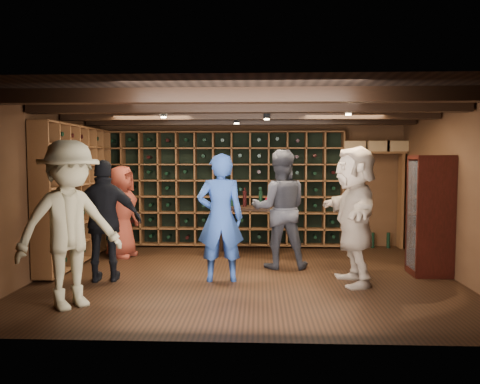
{
  "coord_description": "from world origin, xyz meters",
  "views": [
    {
      "loc": [
        0.19,
        -6.78,
        1.72
      ],
      "look_at": [
        -0.1,
        0.2,
        1.23
      ],
      "focal_mm": 35.0,
      "sensor_mm": 36.0,
      "label": 1
    }
  ],
  "objects_px": {
    "guest_khaki": "(70,225)",
    "guest_woman_black": "(105,221)",
    "tasting_table": "(247,212)",
    "display_cabinet": "(430,218)",
    "guest_red_floral": "(122,212)",
    "man_blue_shirt": "(220,218)",
    "man_grey_suit": "(280,209)",
    "guest_beige": "(355,215)"
  },
  "relations": [
    {
      "from": "man_blue_shirt",
      "to": "tasting_table",
      "type": "bearing_deg",
      "value": -106.56
    },
    {
      "from": "guest_woman_black",
      "to": "guest_beige",
      "type": "bearing_deg",
      "value": 171.56
    },
    {
      "from": "tasting_table",
      "to": "guest_khaki",
      "type": "bearing_deg",
      "value": -113.49
    },
    {
      "from": "man_grey_suit",
      "to": "guest_khaki",
      "type": "distance_m",
      "value": 3.28
    },
    {
      "from": "man_blue_shirt",
      "to": "guest_khaki",
      "type": "distance_m",
      "value": 2.06
    },
    {
      "from": "guest_woman_black",
      "to": "guest_red_floral",
      "type": "bearing_deg",
      "value": -90.0
    },
    {
      "from": "guest_khaki",
      "to": "tasting_table",
      "type": "bearing_deg",
      "value": 11.45
    },
    {
      "from": "man_grey_suit",
      "to": "guest_khaki",
      "type": "bearing_deg",
      "value": 38.34
    },
    {
      "from": "display_cabinet",
      "to": "man_blue_shirt",
      "type": "height_order",
      "value": "man_blue_shirt"
    },
    {
      "from": "guest_beige",
      "to": "tasting_table",
      "type": "height_order",
      "value": "guest_beige"
    },
    {
      "from": "guest_red_floral",
      "to": "guest_khaki",
      "type": "relative_size",
      "value": 0.83
    },
    {
      "from": "guest_red_floral",
      "to": "man_grey_suit",
      "type": "bearing_deg",
      "value": -92.82
    },
    {
      "from": "tasting_table",
      "to": "display_cabinet",
      "type": "bearing_deg",
      "value": -16.89
    },
    {
      "from": "display_cabinet",
      "to": "guest_woman_black",
      "type": "bearing_deg",
      "value": -173.33
    },
    {
      "from": "man_blue_shirt",
      "to": "tasting_table",
      "type": "relative_size",
      "value": 1.46
    },
    {
      "from": "guest_woman_black",
      "to": "tasting_table",
      "type": "distance_m",
      "value": 2.71
    },
    {
      "from": "display_cabinet",
      "to": "man_grey_suit",
      "type": "xyz_separation_m",
      "value": [
        -2.2,
        0.39,
        0.08
      ]
    },
    {
      "from": "guest_khaki",
      "to": "guest_woman_black",
      "type": "bearing_deg",
      "value": 43.09
    },
    {
      "from": "guest_woman_black",
      "to": "guest_beige",
      "type": "distance_m",
      "value": 3.48
    },
    {
      "from": "display_cabinet",
      "to": "guest_khaki",
      "type": "bearing_deg",
      "value": -159.89
    },
    {
      "from": "man_blue_shirt",
      "to": "man_grey_suit",
      "type": "bearing_deg",
      "value": -141.92
    },
    {
      "from": "guest_red_floral",
      "to": "guest_khaki",
      "type": "height_order",
      "value": "guest_khaki"
    },
    {
      "from": "display_cabinet",
      "to": "man_grey_suit",
      "type": "distance_m",
      "value": 2.23
    },
    {
      "from": "man_grey_suit",
      "to": "tasting_table",
      "type": "xyz_separation_m",
      "value": [
        -0.55,
        0.95,
        -0.16
      ]
    },
    {
      "from": "man_blue_shirt",
      "to": "guest_beige",
      "type": "height_order",
      "value": "guest_beige"
    },
    {
      "from": "display_cabinet",
      "to": "tasting_table",
      "type": "bearing_deg",
      "value": 154.03
    },
    {
      "from": "man_blue_shirt",
      "to": "guest_red_floral",
      "type": "height_order",
      "value": "man_blue_shirt"
    },
    {
      "from": "display_cabinet",
      "to": "guest_red_floral",
      "type": "xyz_separation_m",
      "value": [
        -4.94,
        1.09,
        -0.05
      ]
    },
    {
      "from": "display_cabinet",
      "to": "man_grey_suit",
      "type": "height_order",
      "value": "man_grey_suit"
    },
    {
      "from": "man_blue_shirt",
      "to": "guest_khaki",
      "type": "height_order",
      "value": "guest_khaki"
    },
    {
      "from": "guest_red_floral",
      "to": "guest_khaki",
      "type": "bearing_deg",
      "value": -163.78
    },
    {
      "from": "guest_woman_black",
      "to": "guest_beige",
      "type": "relative_size",
      "value": 0.9
    },
    {
      "from": "guest_red_floral",
      "to": "guest_woman_black",
      "type": "xyz_separation_m",
      "value": [
        0.25,
        -1.64,
        0.05
      ]
    },
    {
      "from": "display_cabinet",
      "to": "guest_beige",
      "type": "bearing_deg",
      "value": -156.42
    },
    {
      "from": "man_grey_suit",
      "to": "guest_beige",
      "type": "relative_size",
      "value": 0.98
    },
    {
      "from": "man_grey_suit",
      "to": "guest_beige",
      "type": "xyz_separation_m",
      "value": [
        0.99,
        -0.92,
        0.02
      ]
    },
    {
      "from": "man_grey_suit",
      "to": "guest_khaki",
      "type": "xyz_separation_m",
      "value": [
        -2.51,
        -2.12,
        0.03
      ]
    },
    {
      "from": "guest_khaki",
      "to": "tasting_table",
      "type": "distance_m",
      "value": 3.64
    },
    {
      "from": "man_blue_shirt",
      "to": "tasting_table",
      "type": "xyz_separation_m",
      "value": [
        0.32,
        1.81,
        -0.13
      ]
    },
    {
      "from": "man_blue_shirt",
      "to": "display_cabinet",
      "type": "bearing_deg",
      "value": -177.83
    },
    {
      "from": "man_grey_suit",
      "to": "guest_red_floral",
      "type": "relative_size",
      "value": 1.16
    },
    {
      "from": "guest_red_floral",
      "to": "guest_woman_black",
      "type": "height_order",
      "value": "guest_woman_black"
    }
  ]
}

